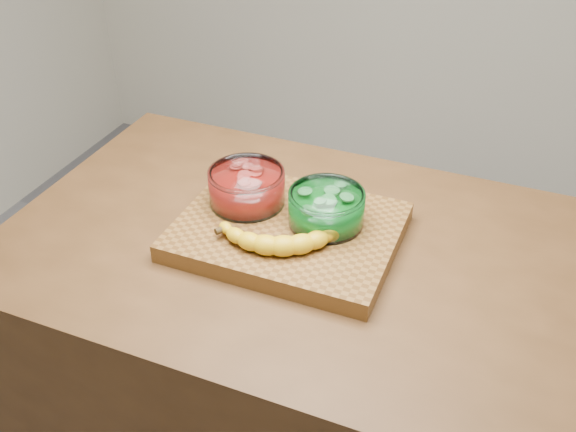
% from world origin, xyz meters
% --- Properties ---
extents(counter, '(1.20, 0.80, 0.90)m').
position_xyz_m(counter, '(0.00, 0.00, 0.45)').
color(counter, '#4F3117').
rests_on(counter, ground).
extents(cutting_board, '(0.45, 0.35, 0.04)m').
position_xyz_m(cutting_board, '(0.00, 0.00, 0.92)').
color(cutting_board, brown).
rests_on(cutting_board, counter).
extents(bowl_red, '(0.16, 0.16, 0.08)m').
position_xyz_m(bowl_red, '(-0.11, 0.04, 0.98)').
color(bowl_red, white).
rests_on(bowl_red, cutting_board).
extents(bowl_green, '(0.16, 0.16, 0.07)m').
position_xyz_m(bowl_green, '(0.07, 0.03, 0.98)').
color(bowl_green, white).
rests_on(bowl_green, cutting_board).
extents(banana, '(0.27, 0.18, 0.04)m').
position_xyz_m(banana, '(0.00, -0.05, 0.96)').
color(banana, gold).
rests_on(banana, cutting_board).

